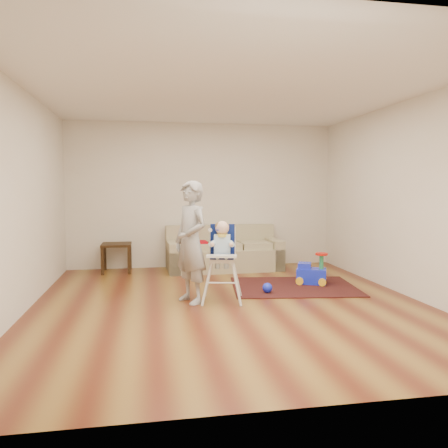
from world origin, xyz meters
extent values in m
plane|color=#542111|center=(0.00, 0.00, 0.00)|extent=(5.50, 5.50, 0.00)
cube|color=beige|center=(0.00, 2.75, 1.35)|extent=(5.00, 0.04, 2.70)
cube|color=beige|center=(-2.50, 0.00, 1.35)|extent=(0.04, 5.50, 2.70)
cube|color=beige|center=(2.50, 0.00, 1.35)|extent=(0.04, 5.50, 2.70)
cube|color=white|center=(0.00, 0.00, 2.70)|extent=(5.00, 5.50, 0.04)
cube|color=#AB0714|center=(-0.23, 2.25, 0.52)|extent=(0.48, 0.32, 0.04)
cube|color=black|center=(1.13, 0.74, 0.01)|extent=(1.99, 1.59, 0.01)
sphere|color=#1829EE|center=(0.62, 0.41, 0.08)|extent=(0.14, 0.14, 0.14)
cylinder|color=#1829EE|center=(-0.13, 0.02, 0.95)|extent=(0.04, 0.12, 0.01)
imported|color=#959598|center=(-0.48, 0.14, 0.79)|extent=(0.61, 0.69, 1.59)
camera|label=1|loc=(-1.03, -5.47, 1.50)|focal=35.00mm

